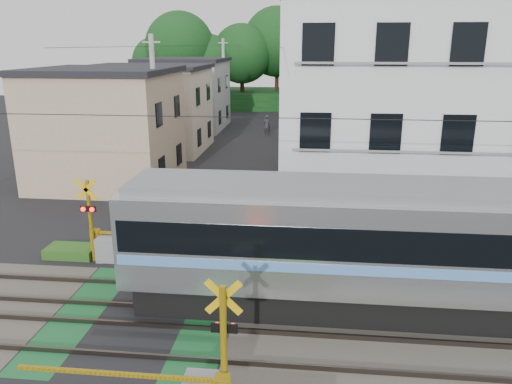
# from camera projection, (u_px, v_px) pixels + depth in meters

# --- Properties ---
(ground) EXTENTS (120.00, 120.00, 0.00)m
(ground) POSITION_uv_depth(u_px,v_px,m) (143.00, 317.00, 14.30)
(ground) COLOR black
(track_bed) EXTENTS (120.00, 120.00, 0.14)m
(track_bed) POSITION_uv_depth(u_px,v_px,m) (143.00, 316.00, 14.29)
(track_bed) COLOR #47423A
(track_bed) RESTS_ON ground
(crossing_signal_far) EXTENTS (4.74, 0.65, 3.09)m
(crossing_signal_far) POSITION_uv_depth(u_px,v_px,m) (105.00, 242.00, 17.84)
(crossing_signal_far) COLOR yellow
(crossing_signal_far) RESTS_ON ground
(apartment_block) EXTENTS (10.20, 8.36, 9.30)m
(apartment_block) POSITION_uv_depth(u_px,v_px,m) (403.00, 114.00, 21.14)
(apartment_block) COLOR silver
(apartment_block) RESTS_ON ground
(houses_row) EXTENTS (22.07, 31.35, 6.80)m
(houses_row) POSITION_uv_depth(u_px,v_px,m) (253.00, 102.00, 38.04)
(houses_row) COLOR tan
(houses_row) RESTS_ON ground
(tree_hill) EXTENTS (40.00, 13.78, 11.95)m
(tree_hill) POSITION_uv_depth(u_px,v_px,m) (283.00, 59.00, 58.52)
(tree_hill) COLOR #164218
(tree_hill) RESTS_ON ground
(catenary) EXTENTS (60.00, 5.04, 7.00)m
(catenary) POSITION_uv_depth(u_px,v_px,m) (363.00, 201.00, 12.65)
(catenary) COLOR #2D2D33
(catenary) RESTS_ON ground
(utility_poles) EXTENTS (7.90, 42.00, 8.00)m
(utility_poles) POSITION_uv_depth(u_px,v_px,m) (230.00, 94.00, 35.16)
(utility_poles) COLOR #A5A5A0
(utility_poles) RESTS_ON ground
(pedestrian) EXTENTS (0.73, 0.59, 1.73)m
(pedestrian) POSITION_uv_depth(u_px,v_px,m) (267.00, 125.00, 42.43)
(pedestrian) COLOR #332E3A
(pedestrian) RESTS_ON ground
(weed_patches) EXTENTS (10.25, 8.80, 0.40)m
(weed_patches) POSITION_uv_depth(u_px,v_px,m) (202.00, 316.00, 13.98)
(weed_patches) COLOR #2D5E1E
(weed_patches) RESTS_ON ground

